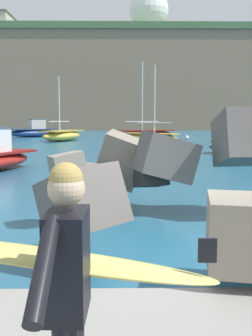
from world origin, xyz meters
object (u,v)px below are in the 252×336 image
at_px(boat_near_centre, 150,138).
at_px(boat_mid_centre, 62,135).
at_px(mooring_buoy_inner, 187,138).
at_px(boat_near_right, 146,134).
at_px(radar_dome, 149,14).
at_px(mooring_buoy_middle, 151,141).
at_px(boat_mid_right, 34,131).
at_px(surfer_with_board, 65,283).
at_px(boat_near_left, 249,145).

xyz_separation_m(boat_near_centre, boat_mid_centre, (-8.37, 5.34, 0.02)).
distance_m(boat_mid_centre, mooring_buoy_inner, 13.08).
bearing_deg(boat_near_right, radar_dome, 85.77).
height_order(boat_near_right, mooring_buoy_middle, boat_near_right).
bearing_deg(radar_dome, boat_mid_right, -110.72).
bearing_deg(boat_mid_right, boat_mid_centre, -61.80).
relative_size(boat_near_right, mooring_buoy_middle, 18.40).
relative_size(surfer_with_board, boat_mid_centre, 0.32).
relative_size(surfer_with_board, radar_dome, 0.18).
bearing_deg(mooring_buoy_middle, surfer_with_board, -95.26).
relative_size(surfer_with_board, boat_near_left, 0.39).
bearing_deg(mooring_buoy_inner, boat_mid_right, 160.41).
xyz_separation_m(surfer_with_board, mooring_buoy_inner, (7.41, 40.27, -1.06)).
bearing_deg(boat_near_left, boat_near_centre, 119.56).
relative_size(boat_near_centre, radar_dome, 0.58).
bearing_deg(boat_mid_centre, boat_near_left, -47.30).
bearing_deg(boat_mid_right, radar_dome, 69.28).
bearing_deg(radar_dome, boat_near_left, -88.68).
bearing_deg(boat_near_right, boat_near_left, -73.28).
distance_m(mooring_buoy_inner, mooring_buoy_middle, 7.46).
xyz_separation_m(boat_mid_right, radar_dome, (16.92, 44.72, 24.80)).
bearing_deg(mooring_buoy_inner, mooring_buoy_middle, -124.92).
bearing_deg(boat_near_centre, boat_near_right, 88.85).
xyz_separation_m(boat_near_centre, boat_mid_right, (-13.01, 14.00, 0.14)).
xyz_separation_m(boat_mid_centre, boat_mid_right, (-4.64, 8.66, 0.12)).
bearing_deg(boat_mid_right, mooring_buoy_inner, -19.59).
height_order(mooring_buoy_inner, radar_dome, radar_dome).
xyz_separation_m(boat_near_right, radar_dome, (3.75, 50.67, 24.92)).
height_order(surfer_with_board, boat_mid_centre, boat_mid_centre).
bearing_deg(boat_near_centre, radar_dome, 86.19).
relative_size(surfer_with_board, mooring_buoy_inner, 4.77).
distance_m(surfer_with_board, boat_mid_right, 47.57).
bearing_deg(boat_near_right, boat_near_centre, -91.15).
distance_m(boat_mid_centre, boat_mid_right, 9.82).
bearing_deg(mooring_buoy_middle, boat_near_centre, -97.19).
xyz_separation_m(mooring_buoy_inner, mooring_buoy_middle, (-4.27, -6.11, 0.00)).
bearing_deg(surfer_with_board, boat_mid_centre, 98.17).
distance_m(surfer_with_board, boat_near_right, 40.66).
height_order(boat_near_left, boat_near_right, boat_near_right).
height_order(surfer_with_board, boat_mid_right, boat_mid_right).
distance_m(mooring_buoy_inner, radar_dome, 56.87).
height_order(boat_near_centre, radar_dome, radar_dome).
relative_size(boat_mid_centre, boat_mid_right, 1.05).
relative_size(boat_near_right, mooring_buoy_inner, 18.40).
height_order(mooring_buoy_middle, radar_dome, radar_dome).
bearing_deg(mooring_buoy_middle, boat_near_left, -65.04).
relative_size(boat_mid_centre, radar_dome, 0.56).
bearing_deg(boat_mid_centre, boat_near_right, 17.60).
bearing_deg(boat_near_centre, mooring_buoy_middle, 82.81).
bearing_deg(boat_near_centre, boat_near_left, -60.44).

